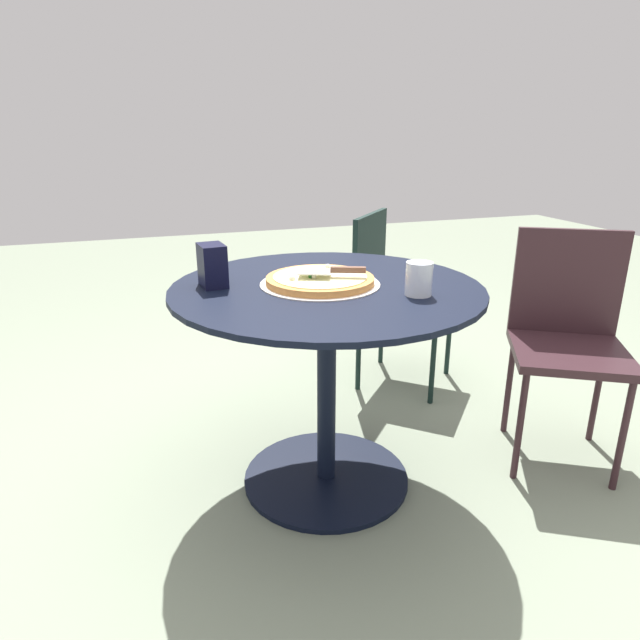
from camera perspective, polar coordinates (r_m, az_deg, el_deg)
The scene contains 8 objects.
ground_plane at distance 2.05m, azimuth 0.63°, elevation -16.07°, with size 10.00×10.00×0.00m, color gray.
patio_table at distance 1.81m, azimuth 0.69°, elevation -2.72°, with size 0.98×0.98×0.72m.
pizza_on_tray at distance 1.75m, azimuth -0.01°, elevation 4.11°, with size 0.38×0.38×0.04m.
pizza_server at distance 1.72m, azimuth 1.26°, elevation 5.12°, with size 0.21×0.12×0.02m.
drinking_cup at distance 1.65m, azimuth 10.15°, elevation 4.21°, with size 0.08×0.08×0.10m, color silver.
napkin_dispenser at distance 1.75m, azimuth -11.03°, elevation 5.54°, with size 0.10×0.07×0.13m, color black.
patio_chair_near at distance 2.63m, azimuth 7.56°, elevation 3.56°, with size 0.58×0.58×0.81m.
patio_chair_far at distance 2.20m, azimuth 24.19°, elevation -0.89°, with size 0.53×0.53×0.84m.
Camera 1 is at (0.56, 1.58, 1.18)m, focal length 31.04 mm.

